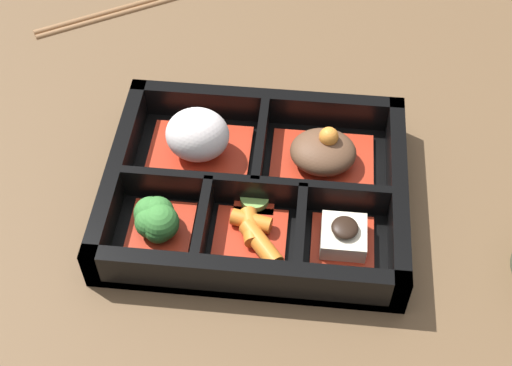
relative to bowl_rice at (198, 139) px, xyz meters
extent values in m
plane|color=brown|center=(0.06, -0.04, -0.03)|extent=(3.00, 3.00, 0.00)
cube|color=black|center=(0.06, -0.04, -0.03)|extent=(0.26, 0.21, 0.01)
cube|color=black|center=(0.06, -0.14, -0.01)|extent=(0.26, 0.01, 0.04)
cube|color=black|center=(0.06, 0.06, -0.01)|extent=(0.26, 0.01, 0.04)
cube|color=black|center=(-0.07, -0.04, -0.01)|extent=(0.01, 0.21, 0.04)
cube|color=black|center=(0.18, -0.04, -0.01)|extent=(0.01, 0.21, 0.04)
cube|color=black|center=(0.06, -0.05, -0.01)|extent=(0.23, 0.01, 0.04)
cube|color=black|center=(0.02, -0.09, -0.01)|extent=(0.01, 0.08, 0.04)
cube|color=black|center=(0.10, -0.09, -0.01)|extent=(0.01, 0.08, 0.04)
cube|color=black|center=(0.06, 0.00, -0.01)|extent=(0.01, 0.10, 0.04)
cube|color=#B22D19|center=(0.00, 0.00, -0.02)|extent=(0.09, 0.08, 0.01)
ellipsoid|color=silver|center=(0.00, 0.00, 0.01)|extent=(0.06, 0.05, 0.05)
cube|color=#B22D19|center=(0.11, 0.00, -0.02)|extent=(0.09, 0.08, 0.01)
ellipsoid|color=brown|center=(0.11, 0.00, 0.00)|extent=(0.06, 0.05, 0.03)
sphere|color=orange|center=(0.12, 0.00, 0.01)|extent=(0.02, 0.02, 0.02)
cube|color=#B22D19|center=(-0.02, -0.09, -0.02)|extent=(0.05, 0.06, 0.01)
sphere|color=#387A33|center=(-0.02, -0.10, -0.01)|extent=(0.03, 0.03, 0.03)
sphere|color=#387A33|center=(-0.03, -0.09, -0.01)|extent=(0.03, 0.03, 0.03)
sphere|color=#387A33|center=(-0.02, -0.08, 0.00)|extent=(0.03, 0.03, 0.03)
sphere|color=#387A33|center=(-0.03, -0.08, 0.00)|extent=(0.03, 0.03, 0.03)
sphere|color=#387A33|center=(-0.02, -0.09, 0.00)|extent=(0.03, 0.03, 0.03)
cube|color=#B22D19|center=(0.06, -0.09, -0.02)|extent=(0.06, 0.06, 0.01)
cylinder|color=orange|center=(0.07, -0.10, -0.01)|extent=(0.04, 0.05, 0.02)
cylinder|color=orange|center=(0.06, -0.09, -0.01)|extent=(0.02, 0.04, 0.01)
cylinder|color=orange|center=(0.06, -0.08, -0.01)|extent=(0.04, 0.02, 0.01)
cube|color=#B22D19|center=(0.14, -0.09, -0.02)|extent=(0.05, 0.06, 0.01)
cube|color=beige|center=(0.14, -0.09, -0.01)|extent=(0.04, 0.04, 0.02)
ellipsoid|color=black|center=(0.14, -0.09, 0.00)|extent=(0.02, 0.02, 0.01)
cube|color=#B22D19|center=(0.06, -0.05, -0.02)|extent=(0.04, 0.03, 0.01)
cylinder|color=#75A84C|center=(0.06, -0.05, -0.02)|extent=(0.03, 0.03, 0.01)
cylinder|color=#75A84C|center=(0.06, -0.05, -0.02)|extent=(0.02, 0.02, 0.01)
cylinder|color=brown|center=(-0.12, 0.23, -0.03)|extent=(0.19, 0.12, 0.01)
cylinder|color=brown|center=(-0.12, 0.22, -0.03)|extent=(0.19, 0.12, 0.01)
camera|label=1|loc=(0.10, -0.44, 0.47)|focal=50.00mm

